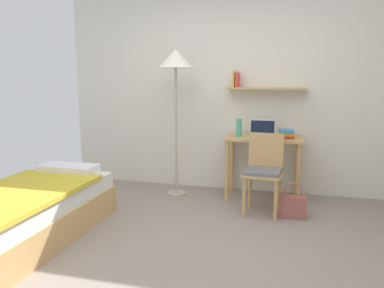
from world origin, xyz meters
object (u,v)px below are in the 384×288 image
Objects in this scene: desk_chair at (264,169)px; bed at (19,217)px; water_bottle at (239,128)px; book_stack at (286,134)px; desk at (264,151)px; standing_lamp at (176,66)px; handbag at (293,206)px; laptop at (262,132)px.

bed is at bearing -146.07° from desk_chair.
water_bottle is 0.84× the size of book_stack.
book_stack reaches higher than desk.
standing_lamp is at bearing 61.82° from bed.
standing_lamp reaches higher than handbag.
laptop reaches higher than handbag.
bed is 7.90× the size of book_stack.
standing_lamp is 6.98× the size of book_stack.
laptop reaches higher than book_stack.
book_stack is at bearing 39.27° from bed.
book_stack is at bearing 65.18° from desk_chair.
handbag is (2.34, 1.25, -0.11)m from bed.
handbag is at bearing -80.54° from book_stack.
water_bottle is (-0.30, -0.05, 0.27)m from desk.
laptop is at bearing 120.26° from desk.
book_stack is (0.56, 0.04, -0.06)m from water_bottle.
standing_lamp is (0.92, 1.72, 1.36)m from bed.
desk reaches higher than handbag.
standing_lamp is (-1.07, -0.12, 1.01)m from desk.
water_bottle is (0.77, 0.07, -0.73)m from standing_lamp.
desk is 0.51× the size of standing_lamp.
book_stack is 0.90m from handbag.
bed is 2.74m from desk.
bed is 1.13× the size of standing_lamp.
water_bottle reaches higher than book_stack.
desk_chair is 0.49m from handbag.
desk_chair is 3.34× the size of book_stack.
water_bottle is 0.56m from book_stack.
water_bottle is 1.13m from handbag.
water_bottle is at bearing 127.88° from desk_chair.
bed is 6.29× the size of laptop.
laptop reaches higher than bed.
book_stack reaches higher than bed.
handbag is (0.36, -0.60, -0.46)m from desk.
book_stack is at bearing 4.86° from standing_lamp.
water_bottle is at bearing 5.53° from standing_lamp.
desk_chair reaches higher than desk.
desk_chair is 2.66× the size of laptop.
book_stack is at bearing -2.02° from desk.
water_bottle is (1.69, 1.80, 0.63)m from bed.
laptop is (-0.03, 0.05, 0.22)m from desk.
water_bottle is at bearing 46.77° from bed.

